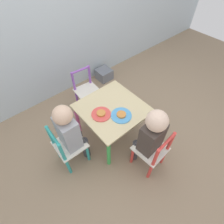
{
  "coord_description": "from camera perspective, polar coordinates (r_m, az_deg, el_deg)",
  "views": [
    {
      "loc": [
        -0.72,
        -0.85,
        1.66
      ],
      "look_at": [
        0.0,
        0.0,
        0.36
      ],
      "focal_mm": 28.0,
      "sensor_mm": 36.0,
      "label": 1
    }
  ],
  "objects": [
    {
      "name": "ground_plane",
      "position": [
        2.0,
        0.0,
        -6.71
      ],
      "size": [
        6.0,
        6.0,
        0.0
      ],
      "primitive_type": "plane",
      "color": "#8C755B"
    },
    {
      "name": "kids_table",
      "position": [
        1.71,
        0.0,
        0.09
      ],
      "size": [
        0.59,
        0.59,
        0.42
      ],
      "color": "beige",
      "rests_on": "ground_plane"
    },
    {
      "name": "child_left",
      "position": [
        1.52,
        -13.52,
        -6.14
      ],
      "size": [
        0.21,
        0.2,
        0.74
      ],
      "rotation": [
        0.0,
        0.0,
        1.55
      ],
      "color": "#38383D",
      "rests_on": "ground_plane"
    },
    {
      "name": "chair_teal",
      "position": [
        1.66,
        -14.18,
        -10.86
      ],
      "size": [
        0.27,
        0.27,
        0.52
      ],
      "rotation": [
        0.0,
        0.0,
        1.55
      ],
      "color": "silver",
      "rests_on": "ground_plane"
    },
    {
      "name": "plate_front",
      "position": [
        1.6,
        3.04,
        -1.04
      ],
      "size": [
        0.19,
        0.19,
        0.03
      ],
      "color": "#4C9EE0",
      "rests_on": "kids_table"
    },
    {
      "name": "chair_red",
      "position": [
        1.63,
        13.0,
        -12.3
      ],
      "size": [
        0.28,
        0.28,
        0.52
      ],
      "rotation": [
        0.0,
        0.0,
        -3.07
      ],
      "color": "silver",
      "rests_on": "ground_plane"
    },
    {
      "name": "child_front",
      "position": [
        1.48,
        12.45,
        -7.3
      ],
      "size": [
        0.21,
        0.22,
        0.74
      ],
      "rotation": [
        0.0,
        0.0,
        -3.07
      ],
      "color": "#38383D",
      "rests_on": "ground_plane"
    },
    {
      "name": "plate_left",
      "position": [
        1.61,
        -3.57,
        -0.62
      ],
      "size": [
        0.18,
        0.18,
        0.03
      ],
      "color": "#E54C47",
      "rests_on": "kids_table"
    },
    {
      "name": "chair_purple",
      "position": [
        2.1,
        -8.28,
        6.77
      ],
      "size": [
        0.28,
        0.28,
        0.52
      ],
      "rotation": [
        0.0,
        0.0,
        -0.08
      ],
      "color": "silver",
      "rests_on": "ground_plane"
    },
    {
      "name": "storage_bin",
      "position": [
        2.63,
        -2.61,
        12.19
      ],
      "size": [
        0.2,
        0.2,
        0.15
      ],
      "color": "slate",
      "rests_on": "ground_plane"
    }
  ]
}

